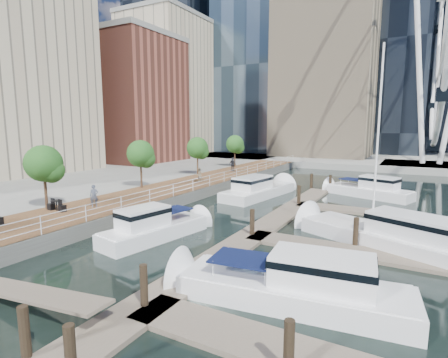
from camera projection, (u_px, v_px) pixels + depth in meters
ground at (125, 274)px, 16.47m from camera, size 520.00×520.00×0.00m
boardwalk at (168, 193)px, 33.67m from camera, size 6.00×60.00×1.00m
seawall at (194, 196)px, 32.25m from camera, size 0.25×60.00×1.00m
land_inland at (6, 175)px, 46.46m from camera, size 48.00×90.00×1.00m
land_far at (371, 147)px, 104.89m from camera, size 200.00×114.00×1.00m
pier at (430, 167)px, 54.88m from camera, size 14.00×12.00×1.00m
railing at (193, 185)px, 32.14m from camera, size 0.10×60.00×1.05m
floating_docks at (340, 233)px, 21.28m from camera, size 16.00×34.00×2.60m
midrise_condos at (85, 83)px, 53.61m from camera, size 19.00×67.00×28.00m
street_trees at (140, 154)px, 33.37m from camera, size 2.60×42.60×4.60m
yacht_foreground at (292, 303)px, 13.81m from camera, size 10.13×3.77×2.15m
pedestrian_near at (94, 196)px, 25.66m from camera, size 0.71×0.71×1.67m
pedestrian_mid at (199, 175)px, 37.06m from camera, size 0.86×0.93×1.54m
pedestrian_far at (233, 164)px, 45.88m from camera, size 1.14×0.65×1.83m
moored_yachts at (361, 239)px, 21.53m from camera, size 23.65×39.87×11.50m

